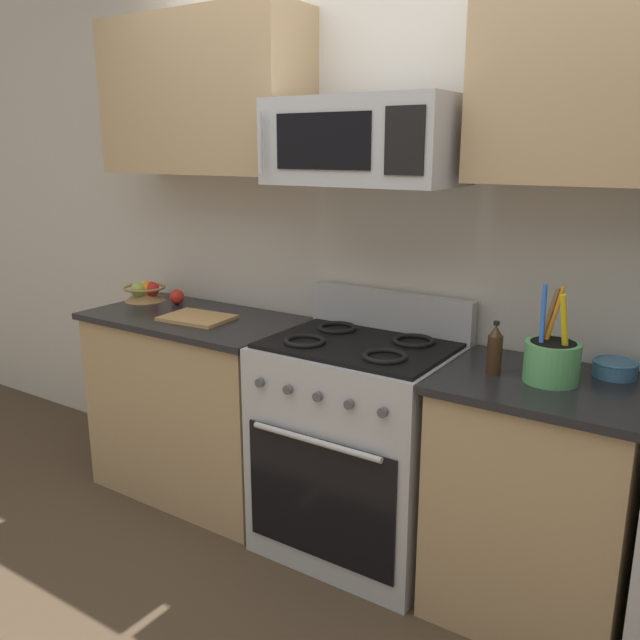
{
  "coord_description": "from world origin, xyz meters",
  "views": [
    {
      "loc": [
        1.28,
        -1.61,
        1.69
      ],
      "look_at": [
        -0.11,
        0.49,
        1.03
      ],
      "focal_mm": 37.19,
      "sensor_mm": 36.0,
      "label": 1
    }
  ],
  "objects_px": {
    "apple_loose": "(177,297)",
    "cutting_board": "(197,318)",
    "range_oven": "(358,446)",
    "utensil_crock": "(552,360)",
    "bottle_soy": "(495,350)",
    "fruit_basket": "(145,291)",
    "prep_bowl": "(615,368)",
    "microwave": "(366,142)"
  },
  "relations": [
    {
      "from": "cutting_board",
      "to": "bottle_soy",
      "type": "distance_m",
      "value": 1.42
    },
    {
      "from": "range_oven",
      "to": "utensil_crock",
      "type": "xyz_separation_m",
      "value": [
        0.75,
        0.0,
        0.51
      ]
    },
    {
      "from": "bottle_soy",
      "to": "apple_loose",
      "type": "bearing_deg",
      "value": 174.86
    },
    {
      "from": "fruit_basket",
      "to": "bottle_soy",
      "type": "relative_size",
      "value": 1.13
    },
    {
      "from": "apple_loose",
      "to": "prep_bowl",
      "type": "relative_size",
      "value": 0.5
    },
    {
      "from": "bottle_soy",
      "to": "prep_bowl",
      "type": "distance_m",
      "value": 0.42
    },
    {
      "from": "fruit_basket",
      "to": "apple_loose",
      "type": "bearing_deg",
      "value": 9.72
    },
    {
      "from": "utensil_crock",
      "to": "prep_bowl",
      "type": "height_order",
      "value": "utensil_crock"
    },
    {
      "from": "range_oven",
      "to": "apple_loose",
      "type": "height_order",
      "value": "range_oven"
    },
    {
      "from": "microwave",
      "to": "fruit_basket",
      "type": "bearing_deg",
      "value": 177.0
    },
    {
      "from": "apple_loose",
      "to": "prep_bowl",
      "type": "distance_m",
      "value": 2.09
    },
    {
      "from": "fruit_basket",
      "to": "prep_bowl",
      "type": "height_order",
      "value": "fruit_basket"
    },
    {
      "from": "fruit_basket",
      "to": "apple_loose",
      "type": "height_order",
      "value": "fruit_basket"
    },
    {
      "from": "microwave",
      "to": "utensil_crock",
      "type": "bearing_deg",
      "value": -1.62
    },
    {
      "from": "range_oven",
      "to": "cutting_board",
      "type": "relative_size",
      "value": 3.46
    },
    {
      "from": "microwave",
      "to": "bottle_soy",
      "type": "bearing_deg",
      "value": -5.07
    },
    {
      "from": "apple_loose",
      "to": "range_oven",
      "type": "bearing_deg",
      "value": -6.4
    },
    {
      "from": "bottle_soy",
      "to": "prep_bowl",
      "type": "xyz_separation_m",
      "value": [
        0.36,
        0.21,
        -0.06
      ]
    },
    {
      "from": "utensil_crock",
      "to": "cutting_board",
      "type": "bearing_deg",
      "value": -178.28
    },
    {
      "from": "apple_loose",
      "to": "cutting_board",
      "type": "xyz_separation_m",
      "value": [
        0.31,
        -0.17,
        -0.03
      ]
    },
    {
      "from": "fruit_basket",
      "to": "apple_loose",
      "type": "distance_m",
      "value": 0.2
    },
    {
      "from": "fruit_basket",
      "to": "cutting_board",
      "type": "relative_size",
      "value": 0.69
    },
    {
      "from": "apple_loose",
      "to": "bottle_soy",
      "type": "bearing_deg",
      "value": -5.14
    },
    {
      "from": "range_oven",
      "to": "prep_bowl",
      "type": "height_order",
      "value": "range_oven"
    },
    {
      "from": "cutting_board",
      "to": "bottle_soy",
      "type": "xyz_separation_m",
      "value": [
        1.42,
        0.02,
        0.08
      ]
    },
    {
      "from": "bottle_soy",
      "to": "utensil_crock",
      "type": "bearing_deg",
      "value": 8.58
    },
    {
      "from": "microwave",
      "to": "prep_bowl",
      "type": "height_order",
      "value": "microwave"
    },
    {
      "from": "microwave",
      "to": "prep_bowl",
      "type": "distance_m",
      "value": 1.22
    },
    {
      "from": "utensil_crock",
      "to": "prep_bowl",
      "type": "bearing_deg",
      "value": 45.86
    },
    {
      "from": "fruit_basket",
      "to": "prep_bowl",
      "type": "bearing_deg",
      "value": 2.17
    },
    {
      "from": "range_oven",
      "to": "prep_bowl",
      "type": "bearing_deg",
      "value": 11.12
    },
    {
      "from": "microwave",
      "to": "bottle_soy",
      "type": "relative_size",
      "value": 3.77
    },
    {
      "from": "range_oven",
      "to": "apple_loose",
      "type": "xyz_separation_m",
      "value": [
        -1.16,
        0.13,
        0.47
      ]
    },
    {
      "from": "microwave",
      "to": "prep_bowl",
      "type": "xyz_separation_m",
      "value": [
        0.93,
        0.16,
        -0.77
      ]
    },
    {
      "from": "fruit_basket",
      "to": "apple_loose",
      "type": "relative_size",
      "value": 2.83
    },
    {
      "from": "range_oven",
      "to": "utensil_crock",
      "type": "distance_m",
      "value": 0.91
    },
    {
      "from": "apple_loose",
      "to": "prep_bowl",
      "type": "bearing_deg",
      "value": 1.45
    },
    {
      "from": "fruit_basket",
      "to": "utensil_crock",
      "type": "bearing_deg",
      "value": -2.51
    },
    {
      "from": "bottle_soy",
      "to": "prep_bowl",
      "type": "relative_size",
      "value": 1.26
    },
    {
      "from": "utensil_crock",
      "to": "microwave",
      "type": "bearing_deg",
      "value": 178.38
    },
    {
      "from": "utensil_crock",
      "to": "bottle_soy",
      "type": "xyz_separation_m",
      "value": [
        -0.19,
        -0.03,
        0.01
      ]
    },
    {
      "from": "range_oven",
      "to": "bottle_soy",
      "type": "height_order",
      "value": "bottle_soy"
    }
  ]
}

